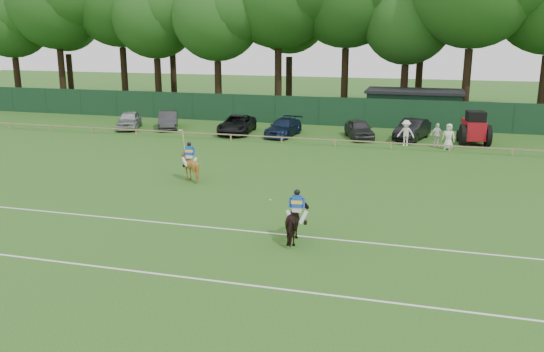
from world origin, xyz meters
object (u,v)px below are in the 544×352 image
(sedan_grey, at_px, (168,120))
(spectator_right, at_px, (449,137))
(horse_dark, at_px, (297,223))
(spectator_left, at_px, (406,133))
(utility_shed, at_px, (414,107))
(spectator_mid, at_px, (437,135))
(sedan_navy, at_px, (284,127))
(suv_black, at_px, (237,125))
(polo_ball, at_px, (270,200))
(horse_chestnut, at_px, (190,166))
(estate_black, at_px, (412,130))
(sedan_silver, at_px, (129,120))
(tractor, at_px, (474,129))
(hatch_grey, at_px, (359,129))

(sedan_grey, distance_m, spectator_right, 23.02)
(horse_dark, relative_size, spectator_left, 1.01)
(spectator_left, xyz_separation_m, utility_shed, (0.10, 10.45, 0.60))
(spectator_left, height_order, spectator_mid, spectator_left)
(horse_dark, distance_m, sedan_navy, 23.53)
(horse_dark, height_order, suv_black, horse_dark)
(sedan_grey, xyz_separation_m, utility_shed, (19.99, 8.29, 0.81))
(sedan_navy, relative_size, polo_ball, 52.14)
(horse_chestnut, height_order, estate_black, horse_chestnut)
(horse_dark, relative_size, suv_black, 0.36)
(sedan_silver, distance_m, tractor, 27.81)
(spectator_right, bearing_deg, sedan_silver, -170.68)
(utility_shed, bearing_deg, spectator_mid, -78.65)
(horse_dark, relative_size, spectator_mid, 1.10)
(tractor, bearing_deg, sedan_silver, 173.20)
(estate_black, distance_m, spectator_left, 2.63)
(estate_black, distance_m, spectator_right, 4.10)
(horse_dark, distance_m, spectator_left, 21.41)
(suv_black, bearing_deg, spectator_left, -12.65)
(tractor, bearing_deg, horse_chestnut, -144.07)
(sedan_silver, bearing_deg, utility_shed, 0.88)
(horse_chestnut, distance_m, sedan_grey, 17.94)
(sedan_navy, relative_size, tractor, 1.46)
(sedan_navy, distance_m, hatch_grey, 5.93)
(sedan_silver, relative_size, spectator_left, 2.34)
(spectator_mid, bearing_deg, sedan_silver, 145.80)
(horse_dark, distance_m, sedan_grey, 28.77)
(horse_chestnut, relative_size, spectator_right, 0.89)
(sedan_navy, height_order, spectator_mid, spectator_mid)
(sedan_grey, bearing_deg, spectator_mid, -28.90)
(estate_black, distance_m, tractor, 4.50)
(hatch_grey, xyz_separation_m, estate_black, (3.97, 0.61, 0.04))
(suv_black, relative_size, hatch_grey, 1.22)
(spectator_left, bearing_deg, horse_chestnut, -123.92)
(sedan_grey, xyz_separation_m, sedan_navy, (10.36, -0.72, -0.05))
(tractor, bearing_deg, polo_ball, -128.20)
(hatch_grey, xyz_separation_m, spectator_mid, (5.78, -1.77, 0.12))
(estate_black, bearing_deg, utility_shed, 106.80)
(sedan_silver, relative_size, sedan_navy, 0.93)
(estate_black, xyz_separation_m, spectator_mid, (1.81, -2.38, 0.08))
(spectator_right, bearing_deg, suv_black, -174.00)
(horse_dark, distance_m, spectator_mid, 22.03)
(spectator_mid, height_order, polo_ball, spectator_mid)
(sedan_navy, xyz_separation_m, spectator_mid, (11.69, -1.22, 0.17))
(spectator_left, bearing_deg, sedan_grey, 179.29)
(spectator_mid, bearing_deg, sedan_navy, 142.05)
(hatch_grey, height_order, tractor, tractor)
(spectator_right, distance_m, polo_ball, 17.75)
(hatch_grey, relative_size, spectator_left, 2.29)
(spectator_right, distance_m, tractor, 2.96)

